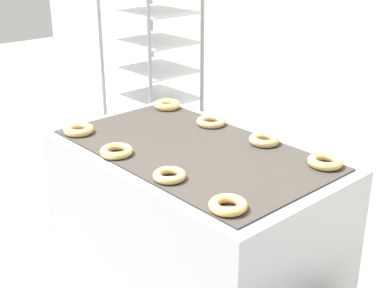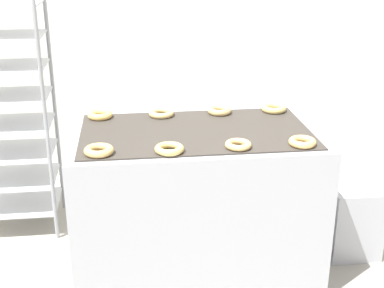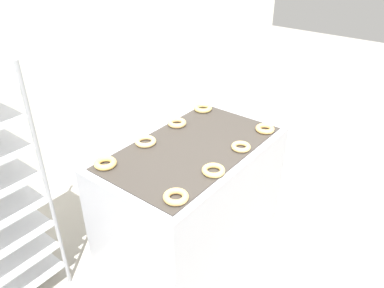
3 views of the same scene
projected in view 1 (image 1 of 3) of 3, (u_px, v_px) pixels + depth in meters
The scene contains 10 objects.
fryer_machine at pixel (192, 231), 2.55m from camera, with size 1.34×0.80×0.86m.
baking_rack_cart at pixel (152, 83), 3.58m from camera, with size 0.55×0.45×1.59m.
donut_near_left at pixel (79, 130), 2.56m from camera, with size 0.14×0.14×0.04m, color tan.
donut_near_midleft at pixel (116, 151), 2.32m from camera, with size 0.14×0.14×0.03m, color #E3BD67.
donut_near_midright at pixel (169, 175), 2.09m from camera, with size 0.13×0.13×0.03m, color #DBB26B.
donut_near_right at pixel (228, 205), 1.86m from camera, with size 0.14×0.14×0.04m, color #ECB665.
donut_far_left at pixel (167, 105), 2.92m from camera, with size 0.14×0.14×0.04m, color #EABE62.
donut_far_midleft at pixel (211, 122), 2.67m from camera, with size 0.15×0.15×0.03m, color #E0B771.
donut_far_midright at pixel (264, 140), 2.44m from camera, with size 0.14×0.14×0.04m, color tan.
donut_far_right at pixel (325, 161), 2.21m from camera, with size 0.15×0.15×0.04m, color #D4B666.
Camera 1 is at (1.64, -0.83, 1.77)m, focal length 50.00 mm.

